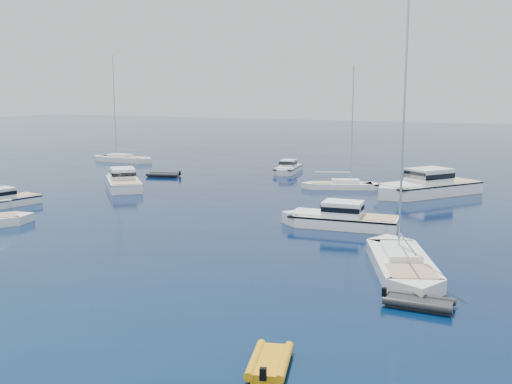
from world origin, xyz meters
The scene contains 11 objects.
ground centered at (0.00, 0.00, 0.00)m, with size 400.00×400.00×0.00m, color #072C49.
motor_cruiser_centre centered at (5.15, 25.27, 0.00)m, with size 3.04×9.92×2.60m, color white, non-canonical shape.
motor_cruiser_far_l centered at (-22.69, 33.05, 0.00)m, with size 3.30×10.79×2.83m, color silver, non-canonical shape.
motor_cruiser_distant centered at (8.30, 43.28, 0.00)m, with size 4.09×13.37×3.51m, color white, non-canonical shape.
motor_cruiser_horizon centered at (-11.51, 52.94, 0.00)m, with size 2.49×8.13×2.13m, color silver, non-canonical shape.
sailboat_mid_r centered at (12.14, 15.96, 0.00)m, with size 3.15×12.13×17.82m, color silver, non-canonical shape.
sailboat_centre centered at (-0.81, 43.41, 0.00)m, with size 2.43×9.34×13.73m, color white, non-canonical shape.
sailboat_far_l centered at (-39.14, 53.00, 0.00)m, with size 2.93×11.28×16.58m, color silver, non-canonical shape.
tender_yellow centered at (10.62, 1.06, 0.00)m, with size 1.78×3.15×0.95m, color orange, non-canonical shape.
tender_grey_near centered at (14.36, 10.21, 0.00)m, with size 1.92×3.47×0.95m, color black, non-canonical shape.
tender_grey_far centered at (-23.83, 42.29, 0.00)m, with size 2.27×4.25×0.95m, color black, non-canonical shape.
Camera 1 is at (19.68, -18.02, 10.33)m, focal length 41.51 mm.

